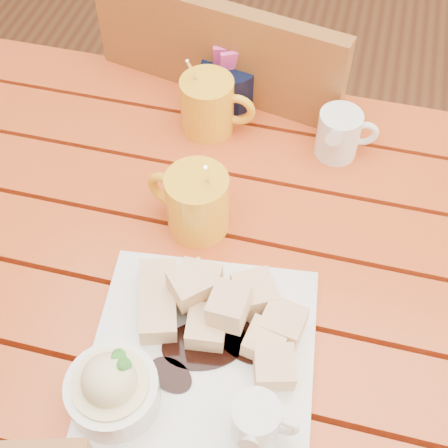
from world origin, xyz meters
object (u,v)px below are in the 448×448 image
(coffee_mug_left, at_px, (196,201))
(chair_far, at_px, (242,146))
(dessert_plate, at_px, (186,356))
(table, at_px, (205,305))
(coffee_mug_right, at_px, (209,105))

(coffee_mug_left, xyz_separation_m, chair_far, (-0.02, 0.40, -0.29))
(dessert_plate, relative_size, coffee_mug_left, 2.05)
(dessert_plate, height_order, chair_far, chair_far)
(dessert_plate, xyz_separation_m, chair_far, (-0.07, 0.61, -0.27))
(table, relative_size, coffee_mug_left, 8.30)
(dessert_plate, height_order, coffee_mug_left, coffee_mug_left)
(dessert_plate, relative_size, chair_far, 0.32)
(table, xyz_separation_m, coffee_mug_right, (-0.06, 0.26, 0.16))
(table, relative_size, dessert_plate, 4.06)
(coffee_mug_left, distance_m, coffee_mug_right, 0.20)
(table, bearing_deg, dessert_plate, -81.69)
(coffee_mug_right, bearing_deg, table, -78.09)
(coffee_mug_left, bearing_deg, coffee_mug_right, 114.69)
(coffee_mug_left, bearing_deg, table, -53.21)
(coffee_mug_right, bearing_deg, coffee_mug_left, -81.31)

